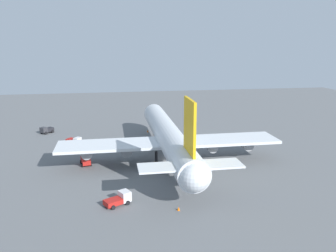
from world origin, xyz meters
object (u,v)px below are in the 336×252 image
Objects in this scene: cargo_airplane at (168,136)px; maintenance_van at (74,140)px; safety_cone_nose at (148,131)px; safety_cone_tail at (179,209)px; baggage_tug at (119,199)px; cargo_loader at (86,160)px; fuel_truck at (47,130)px.

maintenance_van is (18.12, 25.13, -5.07)m from cargo_airplane.
safety_cone_tail is (-56.39, 0.71, 0.01)m from safety_cone_nose.
cargo_loader is at bearing 17.98° from baggage_tug.
fuel_truck is 6.31× the size of safety_cone_nose.
fuel_truck is 36.47m from cargo_loader.
baggage_tug reaches higher than fuel_truck.
fuel_truck is 1.00× the size of cargo_loader.
maintenance_van reaches higher than safety_cone_nose.
fuel_truck is 0.84× the size of baggage_tug.
baggage_tug reaches higher than maintenance_van.
cargo_loader is at bearing -156.39° from fuel_truck.
cargo_loader reaches higher than safety_cone_tail.
cargo_airplane reaches higher than safety_cone_nose.
safety_cone_nose is at bearing 4.29° from cargo_airplane.
cargo_airplane is 86.08× the size of safety_cone_tail.
fuel_truck is at bearing 21.37° from baggage_tug.
cargo_loader is (-33.42, -14.61, 0.04)m from fuel_truck.
maintenance_van is at bearing 15.82° from baggage_tug.
cargo_airplane is 29.08m from safety_cone_nose.
baggage_tug reaches higher than safety_cone_tail.
cargo_airplane is at bearing -125.79° from maintenance_van.
baggage_tug is 53.37m from safety_cone_nose.
cargo_airplane is 13.91× the size of fuel_truck.
safety_cone_tail is (-46.09, -22.29, -0.73)m from maintenance_van.
maintenance_van is (41.89, 11.87, -0.01)m from baggage_tug.
cargo_loader is at bearing 92.51° from cargo_airplane.
maintenance_van is 6.49× the size of safety_cone_tail.
cargo_airplane is 21.29m from cargo_loader.
maintenance_van is 1.05× the size of cargo_loader.
cargo_loader is 6.31× the size of safety_cone_nose.
baggage_tug is at bearing -158.63° from fuel_truck.
safety_cone_nose is (10.30, -23.00, -0.74)m from maintenance_van.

